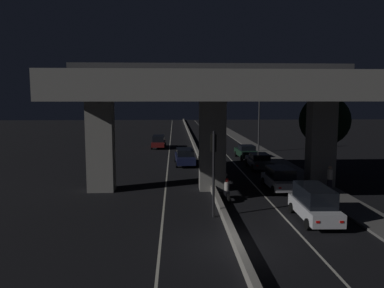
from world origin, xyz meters
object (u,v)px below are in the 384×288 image
(car_white_second, at_px, (280,178))
(pedestrian_on_sidewalk, at_px, (330,179))
(car_grey_third, at_px, (259,161))
(car_dark_blue_lead_oncoming, at_px, (185,156))
(car_white_lead, at_px, (314,203))
(car_dark_red_second_oncoming, at_px, (159,141))
(street_lamp, at_px, (257,116))
(traffic_light_left_of_median, at_px, (214,158))
(car_dark_green_fourth, at_px, (246,152))
(motorcycle_black_filtering_near, at_px, (227,191))

(car_white_second, distance_m, pedestrian_on_sidewalk, 3.36)
(car_white_second, distance_m, car_grey_third, 8.25)
(car_white_second, xyz_separation_m, car_dark_blue_lead_oncoming, (-6.55, 10.76, -0.04))
(car_white_lead, relative_size, car_dark_blue_lead_oncoming, 0.90)
(car_white_second, bearing_deg, car_dark_blue_lead_oncoming, 30.28)
(car_white_second, xyz_separation_m, car_dark_red_second_oncoming, (-9.68, 23.61, 0.01))
(street_lamp, height_order, car_dark_red_second_oncoming, street_lamp)
(traffic_light_left_of_median, xyz_separation_m, car_white_second, (5.42, 5.81, -2.42))
(car_dark_blue_lead_oncoming, relative_size, car_dark_red_second_oncoming, 1.10)
(car_white_lead, distance_m, car_dark_green_fourth, 21.03)
(car_white_lead, bearing_deg, traffic_light_left_of_median, 81.69)
(pedestrian_on_sidewalk, bearing_deg, car_white_lead, -119.56)
(car_dark_green_fourth, distance_m, motorcycle_black_filtering_near, 17.43)
(car_dark_green_fourth, xyz_separation_m, car_dark_blue_lead_oncoming, (-6.87, -3.51, 0.08))
(car_white_second, xyz_separation_m, car_grey_third, (0.34, 8.24, -0.09))
(traffic_light_left_of_median, distance_m, car_dark_blue_lead_oncoming, 16.79)
(car_white_lead, bearing_deg, pedestrian_on_sidewalk, -27.90)
(car_dark_blue_lead_oncoming, bearing_deg, motorcycle_black_filtering_near, 7.89)
(pedestrian_on_sidewalk, bearing_deg, motorcycle_black_filtering_near, -168.16)
(car_dark_green_fourth, xyz_separation_m, pedestrian_on_sidewalk, (2.87, -15.28, 0.29))
(car_grey_third, height_order, pedestrian_on_sidewalk, pedestrian_on_sidewalk)
(traffic_light_left_of_median, relative_size, car_dark_green_fourth, 1.03)
(street_lamp, relative_size, motorcycle_black_filtering_near, 4.13)
(traffic_light_left_of_median, height_order, car_dark_green_fourth, traffic_light_left_of_median)
(traffic_light_left_of_median, relative_size, pedestrian_on_sidewalk, 2.68)
(traffic_light_left_of_median, distance_m, car_grey_third, 15.40)
(street_lamp, xyz_separation_m, car_dark_red_second_oncoming, (-12.15, 4.40, -3.54))
(car_dark_green_fourth, relative_size, car_dark_blue_lead_oncoming, 0.97)
(car_dark_green_fourth, height_order, motorcycle_black_filtering_near, car_dark_green_fourth)
(car_white_lead, xyz_separation_m, car_white_second, (0.06, 6.76, -0.10))
(car_dark_green_fourth, xyz_separation_m, car_dark_red_second_oncoming, (-10.00, 9.35, 0.13))
(street_lamp, bearing_deg, car_grey_third, -101.00)
(car_dark_blue_lead_oncoming, height_order, motorcycle_black_filtering_near, car_dark_blue_lead_oncoming)
(car_grey_third, height_order, motorcycle_black_filtering_near, car_grey_third)
(car_dark_green_fourth, bearing_deg, car_dark_red_second_oncoming, 44.18)
(car_dark_green_fourth, xyz_separation_m, motorcycle_black_filtering_near, (-4.53, -16.83, -0.12))
(car_white_second, bearing_deg, traffic_light_left_of_median, 135.95)
(street_lamp, bearing_deg, car_dark_red_second_oncoming, 160.11)
(street_lamp, xyz_separation_m, motorcycle_black_filtering_near, (-6.68, -21.78, -3.79))
(car_dark_red_second_oncoming, relative_size, motorcycle_black_filtering_near, 2.44)
(car_white_lead, height_order, car_dark_red_second_oncoming, car_white_lead)
(car_white_lead, height_order, pedestrian_on_sidewalk, pedestrian_on_sidewalk)
(car_white_lead, bearing_deg, car_dark_red_second_oncoming, 19.24)
(car_grey_third, bearing_deg, pedestrian_on_sidewalk, -162.41)
(motorcycle_black_filtering_near, bearing_deg, car_grey_third, -25.60)
(traffic_light_left_of_median, bearing_deg, car_white_second, 47.00)
(street_lamp, distance_m, car_white_second, 19.70)
(car_white_lead, relative_size, car_grey_third, 0.96)
(car_grey_third, bearing_deg, car_dark_green_fourth, 0.57)
(traffic_light_left_of_median, distance_m, pedestrian_on_sidewalk, 10.11)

